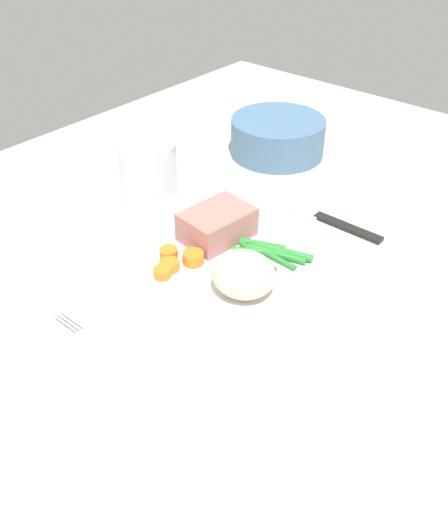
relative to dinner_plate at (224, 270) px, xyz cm
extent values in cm
cube|color=beige|center=(-0.53, 0.82, -1.80)|extent=(120.00, 90.00, 2.00)
cylinder|color=white|center=(0.00, 0.00, 0.00)|extent=(24.63, 24.63, 1.60)
cube|color=#B2756B|center=(3.33, 3.88, 2.53)|extent=(8.29, 6.40, 3.45)
ellipsoid|color=beige|center=(-2.22, -4.43, 2.90)|extent=(6.13, 6.50, 4.20)
cylinder|color=orange|center=(-4.45, 3.74, 1.27)|extent=(2.17, 2.17, 0.95)
cylinder|color=orange|center=(-5.86, 3.40, 1.27)|extent=(1.85, 1.85, 0.95)
cylinder|color=orange|center=(-3.06, 5.22, 1.37)|extent=(2.00, 2.00, 1.14)
cylinder|color=orange|center=(-2.00, 2.59, 1.45)|extent=(2.30, 2.30, 1.29)
cylinder|color=#2D8C38|center=(4.04, -3.43, 1.11)|extent=(0.89, 6.13, 0.62)
cylinder|color=#2D8C38|center=(5.38, -3.92, 1.24)|extent=(2.65, 6.51, 0.89)
cylinder|color=#2D8C38|center=(3.09, -2.13, 1.11)|extent=(2.24, 6.05, 0.63)
cylinder|color=#2D8C38|center=(4.63, -3.52, 1.17)|extent=(2.41, 6.63, 0.74)
cylinder|color=#2D8C38|center=(4.76, -1.75, 1.14)|extent=(1.20, 6.49, 0.68)
cylinder|color=#2D8C38|center=(4.88, -0.81, 1.17)|extent=(3.03, 5.88, 0.74)
cylinder|color=#2D8C38|center=(4.09, -2.05, 1.14)|extent=(4.42, 6.05, 0.67)
cube|color=silver|center=(-15.91, -2.00, -0.60)|extent=(1.00, 13.00, 0.40)
cube|color=silver|center=(-16.51, 6.30, -0.60)|extent=(0.24, 3.60, 0.40)
cube|color=silver|center=(-16.11, 6.30, -0.60)|extent=(0.24, 3.60, 0.40)
cube|color=silver|center=(-15.71, 6.30, -0.60)|extent=(0.24, 3.60, 0.40)
cube|color=silver|center=(-15.31, 6.30, -0.60)|extent=(0.24, 3.60, 0.40)
cube|color=black|center=(16.65, -5.50, -0.60)|extent=(1.30, 9.00, 0.64)
cube|color=silver|center=(16.65, 4.50, -0.60)|extent=(1.70, 12.00, 0.40)
cylinder|color=silver|center=(6.16, 18.00, 3.22)|extent=(7.50, 7.50, 8.03)
cylinder|color=silver|center=(6.16, 18.00, 0.91)|extent=(6.90, 6.90, 3.43)
cylinder|color=#4C7299|center=(27.88, 13.38, 1.93)|extent=(13.85, 13.85, 5.47)
cylinder|color=#4C8C42|center=(27.88, 13.38, 3.16)|extent=(11.77, 11.77, 3.01)
camera|label=1|loc=(-37.40, -31.91, 37.42)|focal=40.30mm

